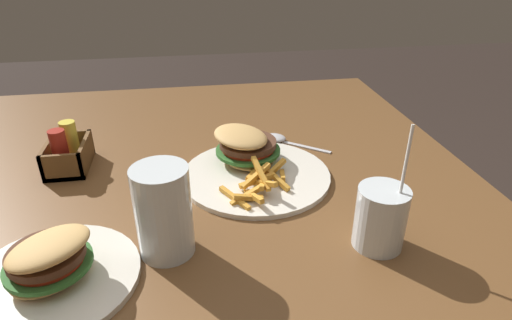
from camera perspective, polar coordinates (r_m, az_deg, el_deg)
dining_table at (r=0.86m, az=-12.86°, el=-12.58°), size 1.43×1.33×0.71m
meal_plate_near at (r=0.89m, az=-0.73°, el=0.02°), size 0.30×0.30×0.09m
beer_glass at (r=0.67m, az=-12.20°, el=-6.96°), size 0.09×0.09×0.15m
juice_glass at (r=0.71m, az=16.22°, el=-7.70°), size 0.08×0.08×0.21m
spoon at (r=1.04m, az=2.96°, el=2.85°), size 0.12×0.15×0.01m
meal_plate_far at (r=0.69m, az=-25.70°, el=-12.76°), size 0.25×0.25×0.09m
condiment_caddy at (r=0.99m, az=-23.83°, el=0.81°), size 0.12×0.08×0.10m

